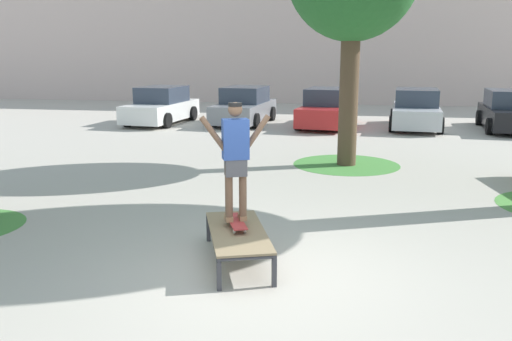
{
  "coord_description": "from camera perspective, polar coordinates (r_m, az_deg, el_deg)",
  "views": [
    {
      "loc": [
        1.1,
        -6.73,
        2.94
      ],
      "look_at": [
        -0.42,
        1.91,
        1.0
      ],
      "focal_mm": 38.23,
      "sensor_mm": 36.0,
      "label": 1
    }
  ],
  "objects": [
    {
      "name": "car_black",
      "position": [
        22.62,
        24.98,
        5.58
      ],
      "size": [
        2.16,
        4.32,
        1.5
      ],
      "color": "black",
      "rests_on": "ground"
    },
    {
      "name": "car_silver",
      "position": [
        21.98,
        16.38,
        6.07
      ],
      "size": [
        2.18,
        4.33,
        1.5
      ],
      "color": "#B7BABF",
      "rests_on": "ground"
    },
    {
      "name": "car_red",
      "position": [
        21.71,
        7.47,
        6.39
      ],
      "size": [
        2.32,
        4.38,
        1.5
      ],
      "color": "red",
      "rests_on": "ground"
    },
    {
      "name": "car_grey",
      "position": [
        22.44,
        -1.23,
        6.69
      ],
      "size": [
        2.22,
        4.34,
        1.5
      ],
      "color": "slate",
      "rests_on": "ground"
    },
    {
      "name": "skater",
      "position": [
        7.6,
        -2.16,
        1.79
      ],
      "size": [
        0.96,
        0.45,
        1.69
      ],
      "color": "brown",
      "rests_on": "skateboard"
    },
    {
      "name": "ground_plane",
      "position": [
        7.43,
        0.64,
        -10.85
      ],
      "size": [
        120.0,
        120.0,
        0.0
      ],
      "primitive_type": "plane",
      "color": "#B2AA9E"
    },
    {
      "name": "building_facade",
      "position": [
        33.03,
        4.65,
        16.0
      ],
      "size": [
        42.69,
        4.0,
        10.03
      ],
      "primitive_type": "cube",
      "color": "beige",
      "rests_on": "ground"
    },
    {
      "name": "skate_box",
      "position": [
        7.73,
        -1.94,
        -6.61
      ],
      "size": [
        1.34,
        2.04,
        0.46
      ],
      "color": "#38383D",
      "rests_on": "ground"
    },
    {
      "name": "skateboard",
      "position": [
        7.85,
        -2.09,
        -5.37
      ],
      "size": [
        0.48,
        0.82,
        0.09
      ],
      "color": "#B23333",
      "rests_on": "skate_box"
    },
    {
      "name": "grass_patch_mid_back",
      "position": [
        14.54,
        9.42,
        0.63
      ],
      "size": [
        2.79,
        2.79,
        0.01
      ],
      "primitive_type": "cylinder",
      "color": "#47893D",
      "rests_on": "ground"
    },
    {
      "name": "car_white",
      "position": [
        22.9,
        -9.86,
        6.62
      ],
      "size": [
        2.24,
        4.35,
        1.5
      ],
      "color": "silver",
      "rests_on": "ground"
    }
  ]
}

